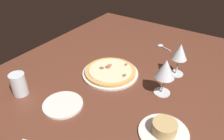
% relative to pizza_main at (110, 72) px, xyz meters
% --- Properties ---
extents(dining_table, '(1.50, 1.10, 0.04)m').
position_rel_pizza_main_xyz_m(dining_table, '(0.01, 0.02, -0.03)').
color(dining_table, brown).
rests_on(dining_table, ground).
extents(pizza_main, '(0.27, 0.27, 0.03)m').
position_rel_pizza_main_xyz_m(pizza_main, '(0.00, 0.00, 0.00)').
color(pizza_main, silver).
rests_on(pizza_main, dining_table).
extents(ramekin_on_saucer, '(0.18, 0.18, 0.05)m').
position_rel_pizza_main_xyz_m(ramekin_on_saucer, '(0.20, 0.36, 0.01)').
color(ramekin_on_saucer, silver).
rests_on(ramekin_on_saucer, dining_table).
extents(wine_glass_far, '(0.08, 0.08, 0.17)m').
position_rel_pizza_main_xyz_m(wine_glass_far, '(-0.00, 0.27, 0.11)').
color(wine_glass_far, silver).
rests_on(wine_glass_far, dining_table).
extents(wine_glass_near, '(0.07, 0.07, 0.16)m').
position_rel_pizza_main_xyz_m(wine_glass_near, '(-0.18, 0.27, 0.11)').
color(wine_glass_near, silver).
rests_on(wine_glass_near, dining_table).
extents(water_glass, '(0.06, 0.06, 0.10)m').
position_rel_pizza_main_xyz_m(water_glass, '(0.34, -0.24, 0.03)').
color(water_glass, silver).
rests_on(water_glass, dining_table).
extents(side_plate, '(0.16, 0.16, 0.01)m').
position_rel_pizza_main_xyz_m(side_plate, '(0.29, -0.03, -0.01)').
color(side_plate, silver).
rests_on(side_plate, dining_table).
extents(spoon, '(0.06, 0.10, 0.01)m').
position_rel_pizza_main_xyz_m(spoon, '(-0.41, 0.09, -0.01)').
color(spoon, silver).
rests_on(spoon, dining_table).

